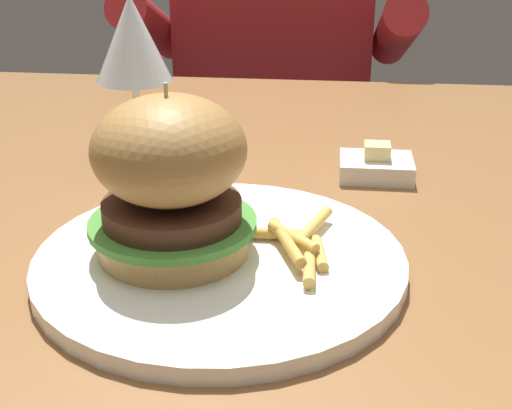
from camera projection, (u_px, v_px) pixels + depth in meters
name	position (u px, v px, depth m)	size (l,w,h in m)	color
dining_table	(249.00, 265.00, 0.76)	(1.13, 0.85, 0.74)	brown
main_plate	(226.00, 262.00, 0.55)	(0.29, 0.29, 0.01)	white
burger_sandwich	(170.00, 178.00, 0.53)	(0.13, 0.13, 0.13)	tan
fries_pile	(299.00, 242.00, 0.55)	(0.07, 0.12, 0.02)	#E0B251
wine_glass	(132.00, 43.00, 0.73)	(0.08, 0.08, 0.18)	silver
butter_dish	(376.00, 166.00, 0.73)	(0.07, 0.06, 0.04)	white
diner_person	(274.00, 131.00, 1.43)	(0.51, 0.36, 1.18)	#282833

